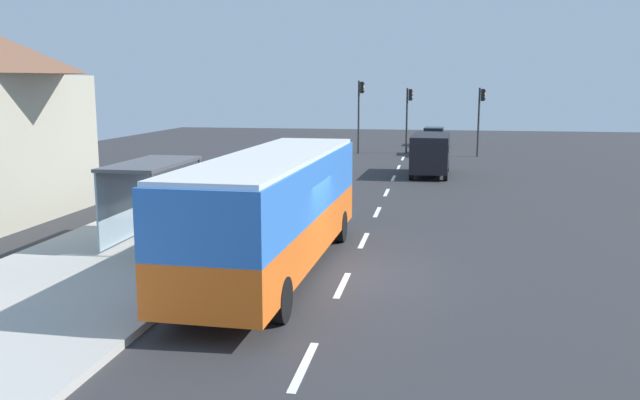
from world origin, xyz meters
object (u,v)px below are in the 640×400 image
recycling_bin_red (211,230)px  bus_shelter (142,181)px  recycling_bin_orange (218,225)px  traffic_light_median (408,110)px  traffic_light_near_side (480,111)px  recycling_bin_yellow (203,235)px  traffic_light_far_side (360,106)px  bus (274,205)px  sedan_near (434,136)px  sedan_far (433,144)px  white_van (431,152)px

recycling_bin_red → bus_shelter: size_ratio=0.24×
recycling_bin_orange → traffic_light_median: (4.60, 30.28, 2.56)m
recycling_bin_red → traffic_light_near_side: (9.70, 29.38, 2.57)m
recycling_bin_orange → recycling_bin_yellow: bearing=-90.0°
traffic_light_median → traffic_light_far_side: bearing=-167.1°
bus → sedan_near: (4.01, 40.11, -1.05)m
recycling_bin_red → bus_shelter: bus_shelter is taller
sedan_far → traffic_light_far_side: traffic_light_far_side is taller
recycling_bin_yellow → traffic_light_median: bearing=81.7°
sedan_near → bus_shelter: (-8.71, -38.01, 1.31)m
white_van → sedan_near: (0.10, 19.48, -0.55)m
recycling_bin_orange → bus_shelter: 2.70m
sedan_near → sedan_far: size_ratio=1.00×
recycling_bin_yellow → traffic_light_near_side: bearing=72.1°
bus → traffic_light_far_side: 32.24m
recycling_bin_orange → traffic_light_near_side: traffic_light_near_side is taller
white_van → recycling_bin_yellow: size_ratio=5.54×
sedan_near → recycling_bin_yellow: 39.37m
recycling_bin_red → recycling_bin_yellow: bearing=-90.0°
traffic_light_near_side → bus_shelter: bearing=-112.2°
recycling_bin_red → sedan_far: bearing=77.9°
white_van → bus_shelter: bus_shelter is taller
white_van → recycling_bin_red: bearing=-108.9°
bus → sedan_near: bus is taller
white_van → recycling_bin_red: white_van is taller
recycling_bin_yellow → bus_shelter: bearing=159.6°
recycling_bin_yellow → traffic_light_median: traffic_light_median is taller
traffic_light_far_side → traffic_light_median: bearing=12.9°
bus_shelter → sedan_near: bearing=77.1°
sedan_near → bus_shelter: bus_shelter is taller
bus → bus_shelter: size_ratio=2.77×
recycling_bin_yellow → recycling_bin_red: size_ratio=1.00×
bus → sedan_far: bearing=82.9°
recycling_bin_red → traffic_light_far_side: (1.10, 30.18, 2.88)m
bus → traffic_light_median: bearing=86.3°
recycling_bin_orange → traffic_light_near_side: (9.70, 28.68, 2.57)m
sedan_far → bus_shelter: 31.35m
white_van → traffic_light_far_side: (-5.30, 11.53, 2.19)m
recycling_bin_orange → traffic_light_far_side: traffic_light_far_side is taller
sedan_far → recycling_bin_red: size_ratio=4.73×
white_van → sedan_near: white_van is taller
traffic_light_near_side → bus_shelter: traffic_light_near_side is taller
traffic_light_median → recycling_bin_orange: bearing=-98.6°
white_van → traffic_light_near_side: 11.39m
sedan_far → traffic_light_far_side: 6.06m
traffic_light_near_side → traffic_light_median: 5.34m
white_van → recycling_bin_orange: size_ratio=5.54×
sedan_far → bus: bearing=-97.1°
recycling_bin_yellow → white_van: bearing=71.7°
bus_shelter → traffic_light_far_side: bearing=83.7°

